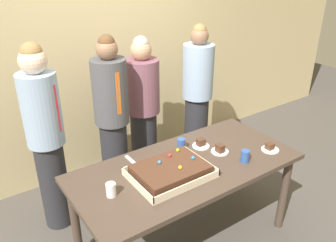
% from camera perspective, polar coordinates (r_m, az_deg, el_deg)
% --- Properties ---
extents(ground_plane, '(12.00, 12.00, 0.00)m').
position_cam_1_polar(ground_plane, '(3.27, 2.74, -19.02)').
color(ground_plane, '#4C4742').
extents(interior_back_panel, '(8.00, 0.12, 3.00)m').
position_cam_1_polar(interior_back_panel, '(3.80, -11.86, 12.99)').
color(interior_back_panel, '#CCB784').
rests_on(interior_back_panel, ground_plane).
extents(party_table, '(1.84, 0.87, 0.79)m').
position_cam_1_polar(party_table, '(2.82, 3.04, -8.87)').
color(party_table, '#47382D').
rests_on(party_table, ground_plane).
extents(sheet_cake, '(0.59, 0.44, 0.11)m').
position_cam_1_polar(sheet_cake, '(2.62, 0.43, -8.24)').
color(sheet_cake, beige).
rests_on(sheet_cake, party_table).
extents(plated_slice_near_left, '(0.15, 0.15, 0.06)m').
position_cam_1_polar(plated_slice_near_left, '(3.09, 16.47, -4.30)').
color(plated_slice_near_left, white).
rests_on(plated_slice_near_left, party_table).
extents(plated_slice_near_right, '(0.15, 0.15, 0.08)m').
position_cam_1_polar(plated_slice_near_right, '(2.95, 8.57, -4.73)').
color(plated_slice_near_right, white).
rests_on(plated_slice_near_right, party_table).
extents(plated_slice_far_left, '(0.15, 0.15, 0.07)m').
position_cam_1_polar(plated_slice_far_left, '(3.03, 5.44, -3.80)').
color(plated_slice_far_left, white).
rests_on(plated_slice_far_left, party_table).
extents(drink_cup_nearest, '(0.07, 0.07, 0.10)m').
position_cam_1_polar(drink_cup_nearest, '(2.96, 2.20, -3.82)').
color(drink_cup_nearest, '#2D5199').
rests_on(drink_cup_nearest, party_table).
extents(drink_cup_middle, '(0.07, 0.07, 0.10)m').
position_cam_1_polar(drink_cup_middle, '(2.45, -9.39, -11.13)').
color(drink_cup_middle, white).
rests_on(drink_cup_middle, party_table).
extents(drink_cup_far_end, '(0.07, 0.07, 0.10)m').
position_cam_1_polar(drink_cup_far_end, '(2.86, 12.61, -5.67)').
color(drink_cup_far_end, '#2D5199').
rests_on(drink_cup_far_end, party_table).
extents(cake_server_utensil, '(0.03, 0.20, 0.01)m').
position_cam_1_polar(cake_server_utensil, '(2.82, -5.97, -6.62)').
color(cake_server_utensil, silver).
rests_on(cake_server_utensil, party_table).
extents(person_serving_front, '(0.35, 0.35, 1.61)m').
position_cam_1_polar(person_serving_front, '(3.62, -4.14, 1.66)').
color(person_serving_front, '#28282D').
rests_on(person_serving_front, ground_plane).
extents(person_green_shirt_behind, '(0.32, 0.32, 1.70)m').
position_cam_1_polar(person_green_shirt_behind, '(3.29, -9.16, -0.08)').
color(person_green_shirt_behind, '#28282D').
rests_on(person_green_shirt_behind, ground_plane).
extents(person_striped_tie_right, '(0.33, 0.33, 1.68)m').
position_cam_1_polar(person_striped_tie_right, '(3.87, 4.83, 3.87)').
color(person_striped_tie_right, '#28282D').
rests_on(person_striped_tie_right, ground_plane).
extents(person_far_right_suit, '(0.31, 0.31, 1.72)m').
position_cam_1_polar(person_far_right_suit, '(3.10, -19.50, -2.52)').
color(person_far_right_suit, '#28282D').
rests_on(person_far_right_suit, ground_plane).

